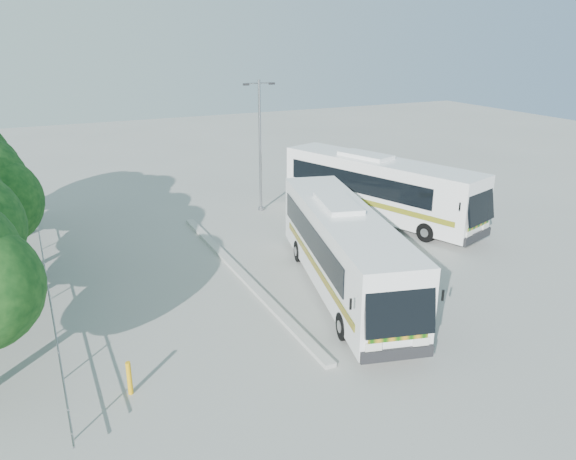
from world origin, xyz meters
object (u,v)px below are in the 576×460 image
coach_main (344,248)px  coach_adjacent (379,187)px  lamppost (260,141)px  bollard (129,378)px

coach_main → coach_adjacent: size_ratio=0.98×
coach_main → lamppost: 11.81m
coach_adjacent → lamppost: 7.25m
coach_adjacent → lamppost: size_ratio=1.65×
bollard → lamppost: bearing=55.1°
coach_adjacent → bollard: 18.93m
coach_main → bollard: 9.90m
coach_adjacent → coach_main: bearing=-151.2°
coach_adjacent → bollard: (-15.69, -10.50, -1.35)m
coach_adjacent → lamppost: lamppost is taller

